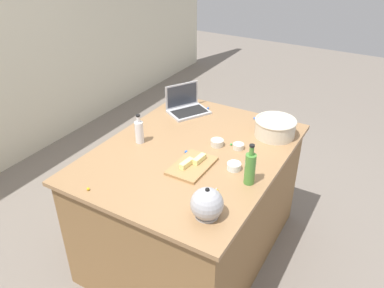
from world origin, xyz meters
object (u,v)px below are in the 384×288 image
Objects in this scene: bottle_vinegar at (139,131)px; ramekin_wide at (234,166)px; kettle at (207,204)px; mixing_bowl_large at (275,127)px; bottle_olive at (250,168)px; laptop at (186,106)px; ramekin_small at (217,143)px; cutting_board at (192,166)px; butter_stick_right at (186,164)px; butter_stick_left at (199,159)px; ramekin_medium at (238,146)px.

ramekin_wide is at bearing -88.05° from bottle_vinegar.
kettle is 0.48m from ramekin_wide.
mixing_bowl_large is 0.64m from bottle_olive.
kettle reaches higher than mixing_bowl_large.
mixing_bowl_large is (-0.03, -0.77, 0.02)m from laptop.
laptop is 1.75× the size of bottle_vinegar.
bottle_vinegar reaches higher than ramekin_wide.
bottle_vinegar is 2.39× the size of ramekin_small.
bottle_vinegar is at bearing 79.70° from cutting_board.
laptop is at bearing 51.67° from bottle_olive.
kettle is at bearing 168.68° from bottle_olive.
ramekin_small is (-0.37, -0.47, -0.02)m from laptop.
kettle reaches higher than cutting_board.
laptop reaches higher than butter_stick_right.
kettle is 1.94× the size of butter_stick_right.
bottle_olive is 0.40m from cutting_board.
bottle_olive reaches higher than ramekin_small.
bottle_olive reaches higher than kettle.
cutting_board is 3.00× the size of butter_stick_right.
laptop is 0.60m from ramekin_small.
bottle_olive is at bearing -121.88° from ramekin_wide.
kettle is 1.94× the size of butter_stick_left.
cutting_board is (-0.09, -0.48, -0.08)m from bottle_vinegar.
kettle is at bearing -157.17° from ramekin_small.
cutting_board is at bearing 177.14° from ramekin_small.
bottle_olive is 2.43× the size of butter_stick_left.
bottle_olive reaches higher than mixing_bowl_large.
ramekin_medium is 0.26m from ramekin_wide.
ramekin_wide is at bearing -65.26° from cutting_board.
mixing_bowl_large is 1.40× the size of bottle_vinegar.
bottle_vinegar is at bearing 85.89° from bottle_olive.
kettle is 2.38× the size of ramekin_wide.
butter_stick_right is (0.33, 0.33, -0.04)m from kettle.
ramekin_medium is at bearing -25.09° from butter_stick_left.
butter_stick_left is 0.23m from ramekin_wide.
laptop is at bearing -2.59° from bottle_vinegar.
ramekin_wide is at bearing 7.34° from kettle.
ramekin_wide reaches higher than ramekin_medium.
bottle_vinegar is (-0.57, 0.80, 0.02)m from mixing_bowl_large.
ramekin_small is (0.32, -0.02, 0.01)m from cutting_board.
laptop is at bearing 33.47° from cutting_board.
laptop is 0.90m from ramekin_wide.
butter_stick_left is at bearing 154.24° from mixing_bowl_large.
ramekin_wide is (0.09, 0.14, -0.09)m from bottle_olive.
butter_stick_left is at bearing 33.87° from kettle.
ramekin_medium is at bearing -25.59° from butter_stick_right.
laptop is at bearing 52.12° from ramekin_small.
cutting_board is at bearing 154.56° from mixing_bowl_large.
ramekin_medium is at bearing 153.58° from mixing_bowl_large.
butter_stick_left is (-0.03, -0.50, -0.05)m from bottle_vinegar.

